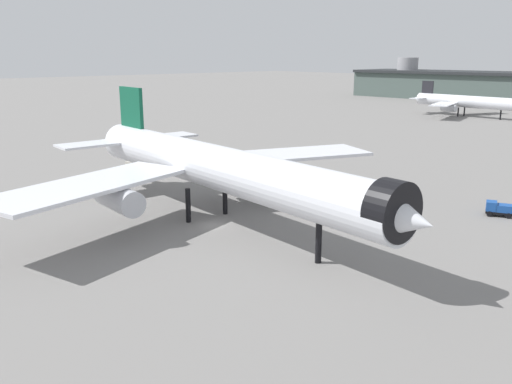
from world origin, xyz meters
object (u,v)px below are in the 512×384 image
Objects in this scene: baggage_cart_trailing at (133,166)px; traffic_cone_wingtip at (264,166)px; baggage_tug_wing at (498,209)px; traffic_cone_near_nose at (235,166)px; airliner_near_gate at (216,168)px; airliner_far_taxiway at (467,102)px.

baggage_cart_trailing reaches higher than traffic_cone_wingtip.
baggage_tug_wing is 46.58m from traffic_cone_near_nose.
airliner_near_gate is 82.11× the size of traffic_cone_near_nose.
airliner_far_taxiway reaches higher than baggage_tug_wing.
baggage_cart_trailing is at bearing 170.59° from airliner_near_gate.
baggage_cart_trailing is at bearing -124.54° from traffic_cone_wingtip.
baggage_cart_trailing is (-55.63, -20.94, 0.00)m from baggage_tug_wing.
traffic_cone_near_nose is at bearing -82.50° from airliner_far_taxiway.
baggage_tug_wing is 5.84× the size of traffic_cone_wingtip.
traffic_cone_near_nose is 1.19× the size of traffic_cone_wingtip.
airliner_near_gate is at bearing 26.79° from baggage_tug_wing.
traffic_cone_wingtip is (3.95, 3.75, -0.06)m from traffic_cone_near_nose.
airliner_far_taxiway is 14.59× the size of baggage_cart_trailing.
airliner_far_taxiway is at bearing 98.41° from traffic_cone_wingtip.
traffic_cone_wingtip is at bearing 129.91° from airliner_near_gate.
traffic_cone_near_nose is at bearing -144.25° from baggage_cart_trailing.
airliner_near_gate is 33.82m from traffic_cone_near_nose.
airliner_far_taxiway reaches higher than traffic_cone_wingtip.
airliner_near_gate reaches higher than traffic_cone_near_nose.
traffic_cone_near_nose is at bearing -136.43° from traffic_cone_wingtip.
baggage_tug_wing is 1.28× the size of baggage_cart_trailing.
airliner_near_gate is 34.62m from baggage_cart_trailing.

